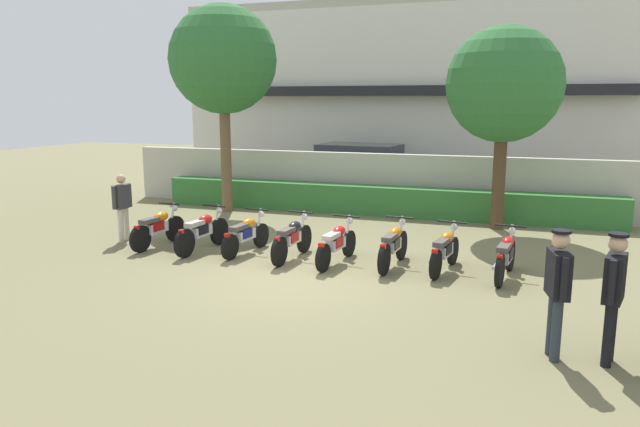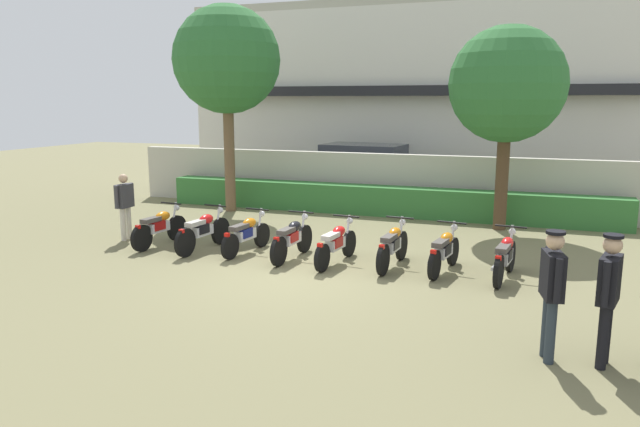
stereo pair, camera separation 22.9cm
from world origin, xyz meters
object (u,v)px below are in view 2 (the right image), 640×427
object	(u,v)px
motorcycle_in_row_3	(292,238)
officer_1	(609,289)
parked_car	(368,172)
tree_near_inspector	(227,60)
tree_far_side	(507,85)
inspector_person	(125,201)
motorcycle_in_row_4	(336,243)
officer_0	(552,284)
motorcycle_in_row_7	(505,257)
motorcycle_in_row_1	(203,231)
motorcycle_in_row_6	(444,251)
motorcycle_in_row_0	(159,227)
motorcycle_in_row_2	(246,234)
motorcycle_in_row_5	(393,246)

from	to	relation	value
motorcycle_in_row_3	officer_1	bearing A→B (deg)	-117.27
parked_car	tree_near_inspector	xyz separation A→B (m)	(-3.36, -3.66, 3.60)
tree_far_side	inspector_person	world-z (taller)	tree_far_side
parked_car	motorcycle_in_row_4	distance (m)	8.51
parked_car	officer_0	distance (m)	13.15
motorcycle_in_row_7	motorcycle_in_row_3	bearing A→B (deg)	97.26
motorcycle_in_row_1	parked_car	bearing A→B (deg)	-4.64
motorcycle_in_row_6	motorcycle_in_row_7	world-z (taller)	motorcycle_in_row_7
motorcycle_in_row_0	motorcycle_in_row_7	world-z (taller)	motorcycle_in_row_0
parked_car	motorcycle_in_row_3	size ratio (longest dim) A/B	2.49
motorcycle_in_row_7	tree_far_side	bearing A→B (deg)	11.86
tree_near_inspector	motorcycle_in_row_2	world-z (taller)	tree_near_inspector
tree_near_inspector	inspector_person	world-z (taller)	tree_near_inspector
parked_car	motorcycle_in_row_5	world-z (taller)	parked_car
motorcycle_in_row_3	inspector_person	world-z (taller)	inspector_person
motorcycle_in_row_4	officer_0	size ratio (longest dim) A/B	1.10
parked_car	tree_far_side	size ratio (longest dim) A/B	0.89
parked_car	motorcycle_in_row_1	bearing A→B (deg)	-95.28
parked_car	officer_1	distance (m)	13.42
motorcycle_in_row_0	motorcycle_in_row_1	world-z (taller)	motorcycle_in_row_1
parked_car	inspector_person	distance (m)	8.91
motorcycle_in_row_2	motorcycle_in_row_6	size ratio (longest dim) A/B	1.02
motorcycle_in_row_7	officer_1	world-z (taller)	officer_1
tree_far_side	motorcycle_in_row_4	xyz separation A→B (m)	(-3.00, -4.71, -3.31)
motorcycle_in_row_1	officer_0	size ratio (longest dim) A/B	1.13
motorcycle_in_row_5	officer_0	size ratio (longest dim) A/B	1.09
motorcycle_in_row_4	motorcycle_in_row_6	distance (m)	2.21
motorcycle_in_row_3	motorcycle_in_row_5	world-z (taller)	same
tree_near_inspector	motorcycle_in_row_7	size ratio (longest dim) A/B	3.35
motorcycle_in_row_7	officer_0	xyz separation A→B (m)	(0.73, -3.53, 0.58)
inspector_person	officer_0	world-z (taller)	officer_0
motorcycle_in_row_0	motorcycle_in_row_4	world-z (taller)	motorcycle_in_row_0
motorcycle_in_row_3	officer_1	xyz separation A→B (m)	(5.78, -3.49, 0.58)
motorcycle_in_row_7	officer_1	size ratio (longest dim) A/B	1.06
officer_0	motorcycle_in_row_3	bearing A→B (deg)	-46.22
tree_far_side	motorcycle_in_row_1	size ratio (longest dim) A/B	2.68
parked_car	motorcycle_in_row_3	distance (m)	8.33
motorcycle_in_row_4	motorcycle_in_row_6	size ratio (longest dim) A/B	1.07
parked_car	motorcycle_in_row_0	distance (m)	8.73
tree_near_inspector	motorcycle_in_row_0	world-z (taller)	tree_near_inspector
tree_near_inspector	motorcycle_in_row_3	distance (m)	7.35
motorcycle_in_row_1	inspector_person	bearing A→B (deg)	89.43
inspector_person	motorcycle_in_row_3	bearing A→B (deg)	-3.53
parked_car	motorcycle_in_row_4	xyz separation A→B (m)	(1.64, -8.33, -0.50)
motorcycle_in_row_3	inspector_person	size ratio (longest dim) A/B	1.15
officer_0	tree_far_side	bearing A→B (deg)	-93.89
motorcycle_in_row_3	motorcycle_in_row_6	distance (m)	3.22
motorcycle_in_row_0	officer_1	size ratio (longest dim) A/B	1.05
motorcycle_in_row_0	motorcycle_in_row_3	size ratio (longest dim) A/B	0.98
tree_far_side	officer_1	bearing A→B (deg)	-77.76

